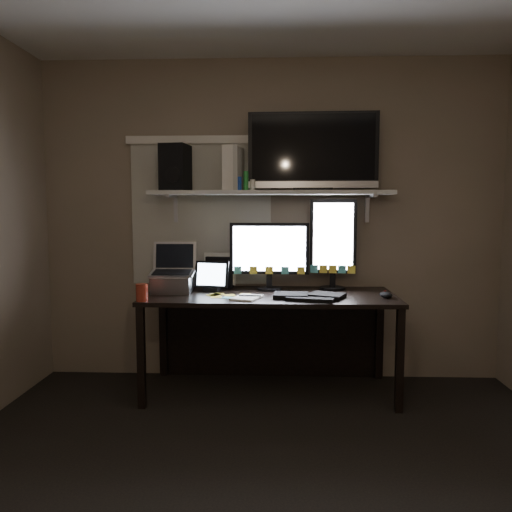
# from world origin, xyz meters

# --- Properties ---
(floor) EXTENTS (3.60, 3.60, 0.00)m
(floor) POSITION_xyz_m (0.00, 0.00, 0.00)
(floor) COLOR black
(floor) RESTS_ON ground
(back_wall) EXTENTS (3.60, 0.00, 3.60)m
(back_wall) POSITION_xyz_m (0.00, 1.80, 1.25)
(back_wall) COLOR #6E614E
(back_wall) RESTS_ON floor
(window_blinds) EXTENTS (1.10, 0.02, 1.10)m
(window_blinds) POSITION_xyz_m (-0.55, 1.79, 1.30)
(window_blinds) COLOR #BBB8A8
(window_blinds) RESTS_ON back_wall
(desk) EXTENTS (1.80, 0.75, 0.73)m
(desk) POSITION_xyz_m (0.00, 1.55, 0.55)
(desk) COLOR black
(desk) RESTS_ON floor
(wall_shelf) EXTENTS (1.80, 0.35, 0.03)m
(wall_shelf) POSITION_xyz_m (0.00, 1.62, 1.46)
(wall_shelf) COLOR beige
(wall_shelf) RESTS_ON back_wall
(monitor_landscape) EXTENTS (0.60, 0.08, 0.52)m
(monitor_landscape) POSITION_xyz_m (-0.01, 1.61, 0.99)
(monitor_landscape) COLOR black
(monitor_landscape) RESTS_ON desk
(monitor_portrait) EXTENTS (0.36, 0.11, 0.70)m
(monitor_portrait) POSITION_xyz_m (0.48, 1.66, 1.08)
(monitor_portrait) COLOR black
(monitor_portrait) RESTS_ON desk
(keyboard) EXTENTS (0.53, 0.31, 0.03)m
(keyboard) POSITION_xyz_m (0.27, 1.29, 0.75)
(keyboard) COLOR black
(keyboard) RESTS_ON desk
(mouse) EXTENTS (0.11, 0.13, 0.04)m
(mouse) POSITION_xyz_m (0.81, 1.31, 0.75)
(mouse) COLOR black
(mouse) RESTS_ON desk
(notepad) EXTENTS (0.23, 0.27, 0.01)m
(notepad) POSITION_xyz_m (-0.16, 1.24, 0.74)
(notepad) COLOR white
(notepad) RESTS_ON desk
(tablet) EXTENTS (0.28, 0.16, 0.23)m
(tablet) POSITION_xyz_m (-0.44, 1.52, 0.84)
(tablet) COLOR black
(tablet) RESTS_ON desk
(file_sorter) EXTENTS (0.22, 0.12, 0.26)m
(file_sorter) POSITION_xyz_m (-0.40, 1.71, 0.86)
(file_sorter) COLOR black
(file_sorter) RESTS_ON desk
(laptop) EXTENTS (0.33, 0.27, 0.36)m
(laptop) POSITION_xyz_m (-0.72, 1.45, 0.91)
(laptop) COLOR #B2B1B6
(laptop) RESTS_ON desk
(cup) EXTENTS (0.10, 0.10, 0.12)m
(cup) POSITION_xyz_m (-0.85, 1.11, 0.79)
(cup) COLOR maroon
(cup) RESTS_ON desk
(sticky_notes) EXTENTS (0.39, 0.34, 0.00)m
(sticky_notes) POSITION_xyz_m (-0.30, 1.33, 0.73)
(sticky_notes) COLOR yellow
(sticky_notes) RESTS_ON desk
(tv) EXTENTS (0.97, 0.20, 0.58)m
(tv) POSITION_xyz_m (0.31, 1.63, 1.77)
(tv) COLOR black
(tv) RESTS_ON wall_shelf
(game_console) EXTENTS (0.15, 0.29, 0.33)m
(game_console) POSITION_xyz_m (-0.28, 1.63, 1.64)
(game_console) COLOR silver
(game_console) RESTS_ON wall_shelf
(speaker) EXTENTS (0.22, 0.25, 0.35)m
(speaker) POSITION_xyz_m (-0.72, 1.64, 1.65)
(speaker) COLOR black
(speaker) RESTS_ON wall_shelf
(bottles) EXTENTS (0.22, 0.06, 0.14)m
(bottles) POSITION_xyz_m (-0.21, 1.55, 1.55)
(bottles) COLOR #A50F0C
(bottles) RESTS_ON wall_shelf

